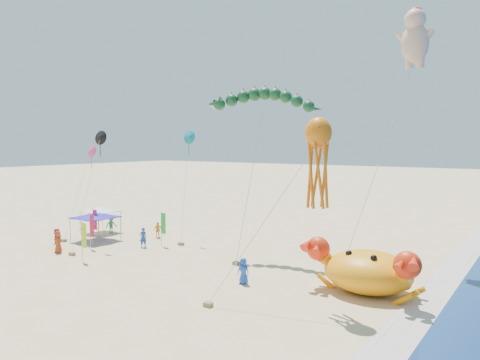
{
  "coord_description": "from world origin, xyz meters",
  "views": [
    {
      "loc": [
        17.91,
        -27.38,
        9.28
      ],
      "look_at": [
        -2.0,
        2.0,
        6.5
      ],
      "focal_mm": 35.0,
      "sensor_mm": 36.0,
      "label": 1
    }
  ],
  "objects_px": {
    "octopus_kite": "(317,156)",
    "canopy_blue": "(95,215)",
    "dragon_kite": "(262,103)",
    "cherub_kite": "(415,37)",
    "crab_inflatable": "(368,270)",
    "canopy_white": "(101,209)"
  },
  "relations": [
    {
      "from": "octopus_kite",
      "to": "canopy_blue",
      "type": "height_order",
      "value": "octopus_kite"
    },
    {
      "from": "dragon_kite",
      "to": "cherub_kite",
      "type": "distance_m",
      "value": 12.72
    },
    {
      "from": "crab_inflatable",
      "to": "dragon_kite",
      "type": "height_order",
      "value": "dragon_kite"
    },
    {
      "from": "crab_inflatable",
      "to": "dragon_kite",
      "type": "bearing_deg",
      "value": 155.04
    },
    {
      "from": "dragon_kite",
      "to": "octopus_kite",
      "type": "bearing_deg",
      "value": -43.94
    },
    {
      "from": "dragon_kite",
      "to": "octopus_kite",
      "type": "relative_size",
      "value": 1.26
    },
    {
      "from": "octopus_kite",
      "to": "canopy_white",
      "type": "height_order",
      "value": "octopus_kite"
    },
    {
      "from": "cherub_kite",
      "to": "canopy_blue",
      "type": "xyz_separation_m",
      "value": [
        -26.91,
        -8.7,
        -14.95
      ]
    },
    {
      "from": "dragon_kite",
      "to": "canopy_blue",
      "type": "xyz_separation_m",
      "value": [
        -16.09,
        -4.11,
        -10.1
      ]
    },
    {
      "from": "octopus_kite",
      "to": "canopy_blue",
      "type": "xyz_separation_m",
      "value": [
        -25.07,
        4.55,
        -6.11
      ]
    },
    {
      "from": "octopus_kite",
      "to": "canopy_white",
      "type": "distance_m",
      "value": 29.51
    },
    {
      "from": "crab_inflatable",
      "to": "dragon_kite",
      "type": "distance_m",
      "value": 16.26
    },
    {
      "from": "cherub_kite",
      "to": "octopus_kite",
      "type": "bearing_deg",
      "value": -97.91
    },
    {
      "from": "crab_inflatable",
      "to": "dragon_kite",
      "type": "xyz_separation_m",
      "value": [
        -10.78,
        5.02,
        11.09
      ]
    },
    {
      "from": "cherub_kite",
      "to": "canopy_white",
      "type": "height_order",
      "value": "cherub_kite"
    },
    {
      "from": "dragon_kite",
      "to": "cherub_kite",
      "type": "xyz_separation_m",
      "value": [
        10.83,
        4.59,
        4.85
      ]
    },
    {
      "from": "dragon_kite",
      "to": "canopy_white",
      "type": "xyz_separation_m",
      "value": [
        -18.9,
        -1.19,
        -10.1
      ]
    },
    {
      "from": "octopus_kite",
      "to": "crab_inflatable",
      "type": "bearing_deg",
      "value": 63.83
    },
    {
      "from": "crab_inflatable",
      "to": "cherub_kite",
      "type": "xyz_separation_m",
      "value": [
        0.05,
        9.6,
        15.94
      ]
    },
    {
      "from": "canopy_blue",
      "to": "canopy_white",
      "type": "xyz_separation_m",
      "value": [
        -2.81,
        2.92,
        -0.0
      ]
    },
    {
      "from": "dragon_kite",
      "to": "cherub_kite",
      "type": "bearing_deg",
      "value": 22.96
    },
    {
      "from": "cherub_kite",
      "to": "canopy_blue",
      "type": "relative_size",
      "value": 5.06
    }
  ]
}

